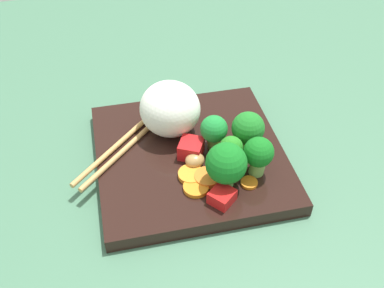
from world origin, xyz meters
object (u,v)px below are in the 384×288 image
square_plate (190,157)px  chopstick_pair (133,136)px  broccoli_floret_1 (226,164)px  carrot_slice_3 (191,175)px  rice_mound (170,109)px

square_plate → chopstick_pair: 8.04cm
chopstick_pair → broccoli_floret_1: bearing=86.8°
broccoli_floret_1 → carrot_slice_3: bearing=57.0°
broccoli_floret_1 → chopstick_pair: size_ratio=0.36×
broccoli_floret_1 → chopstick_pair: (10.94, 9.36, -3.24)cm
square_plate → carrot_slice_3: bearing=168.1°
rice_mound → carrot_slice_3: 9.67cm
broccoli_floret_1 → carrot_slice_3: broccoli_floret_1 is taller
square_plate → rice_mound: (4.72, 1.52, 4.57)cm
square_plate → rice_mound: 6.74cm
rice_mound → chopstick_pair: 6.14cm
chopstick_pair → square_plate: bearing=103.8°
broccoli_floret_1 → rice_mound: bearing=20.2°
square_plate → chopstick_pair: chopstick_pair is taller
square_plate → rice_mound: size_ratio=2.96×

